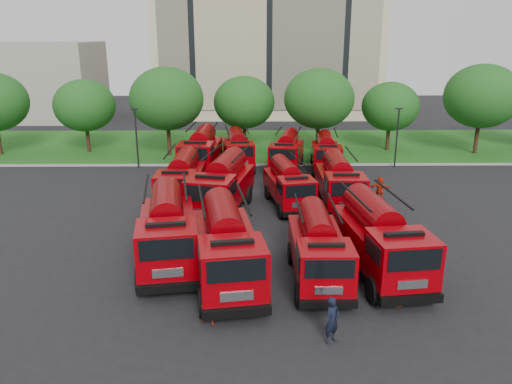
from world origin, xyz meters
TOP-DOWN VIEW (x-y plane):
  - ground at (0.00, 0.00)m, footprint 140.00×140.00m
  - lawn at (0.00, 26.00)m, footprint 70.00×16.00m
  - curb at (0.00, 17.90)m, footprint 70.00×0.30m
  - apartment_building at (2.00, 47.94)m, footprint 30.00×14.18m
  - side_building at (-30.00, 44.00)m, footprint 18.00×12.00m
  - tree_1 at (-16.00, 23.00)m, footprint 5.71×5.71m
  - tree_2 at (-8.00, 21.50)m, footprint 6.72×6.72m
  - tree_3 at (-1.00, 24.00)m, footprint 5.88×5.88m
  - tree_4 at (6.00, 22.50)m, footprint 6.55×6.55m
  - tree_5 at (13.00, 23.50)m, footprint 5.46×5.46m
  - tree_6 at (21.00, 22.00)m, footprint 6.89×6.89m
  - lamp_post_0 at (-10.00, 17.20)m, footprint 0.60×0.25m
  - lamp_post_1 at (12.00, 17.20)m, footprint 0.60×0.25m
  - fire_truck_0 at (-4.48, -1.47)m, footprint 3.84×8.09m
  - fire_truck_1 at (-1.51, -3.44)m, footprint 3.81×8.08m
  - fire_truck_2 at (2.73, -3.16)m, footprint 2.51×6.78m
  - fire_truck_3 at (5.69, -2.57)m, footprint 3.53×7.89m
  - fire_truck_4 at (-4.99, 7.73)m, footprint 2.81×7.32m
  - fire_truck_5 at (-2.22, 6.06)m, footprint 4.21×8.18m
  - fire_truck_6 at (2.09, 7.27)m, footprint 3.23×6.64m
  - fire_truck_7 at (5.47, 7.27)m, footprint 2.66×7.10m
  - fire_truck_8 at (-4.47, 15.89)m, footprint 3.24×7.85m
  - fire_truck_9 at (-1.50, 17.53)m, footprint 3.01×6.87m
  - fire_truck_10 at (2.65, 16.56)m, footprint 3.49×7.01m
  - fire_truck_11 at (5.92, 16.36)m, footprint 2.82×6.64m
  - firefighter_0 at (2.60, -8.26)m, footprint 0.82×0.82m
  - firefighter_1 at (-2.04, -7.04)m, footprint 0.82×0.66m
  - firefighter_2 at (5.77, -5.67)m, footprint 0.63×1.10m
  - firefighter_3 at (7.34, -3.71)m, footprint 1.36×1.07m
  - firefighter_4 at (-5.90, -0.38)m, footprint 0.95×0.86m
  - firefighter_5 at (8.51, 8.46)m, footprint 1.61×0.93m

SIDE VIEW (x-z plane):
  - ground at x=0.00m, z-range 0.00..0.00m
  - firefighter_0 at x=2.60m, z-range -0.92..0.92m
  - firefighter_1 at x=-2.04m, z-range -0.74..0.74m
  - firefighter_2 at x=5.77m, z-range -0.94..0.94m
  - firefighter_3 at x=7.34m, z-range -0.94..0.94m
  - firefighter_4 at x=-5.90m, z-range -0.81..0.81m
  - firefighter_5 at x=8.51m, z-range -0.81..0.81m
  - lawn at x=0.00m, z-range 0.00..0.12m
  - curb at x=0.00m, z-range 0.00..0.14m
  - fire_truck_6 at x=2.09m, z-range 0.01..2.91m
  - fire_truck_11 at x=5.92m, z-range 0.01..2.95m
  - fire_truck_9 at x=-1.50m, z-range 0.01..3.04m
  - fire_truck_10 at x=2.65m, z-range 0.01..3.06m
  - fire_truck_2 at x=2.73m, z-range 0.01..3.09m
  - fire_truck_7 at x=5.47m, z-range 0.01..3.23m
  - fire_truck_4 at x=-4.99m, z-range 0.01..3.32m
  - fire_truck_3 at x=5.69m, z-range 0.01..3.48m
  - fire_truck_8 at x=-4.47m, z-range 0.01..3.51m
  - fire_truck_1 at x=-1.51m, z-range 0.01..3.55m
  - fire_truck_0 at x=-4.48m, z-range 0.01..3.55m
  - fire_truck_5 at x=-2.22m, z-range 0.01..3.56m
  - lamp_post_0 at x=-10.00m, z-range 0.34..5.45m
  - lamp_post_1 at x=12.00m, z-range 0.34..5.45m
  - tree_5 at x=13.00m, z-range 1.01..7.69m
  - tree_1 at x=-16.00m, z-range 1.06..8.04m
  - tree_3 at x=-1.00m, z-range 1.09..8.28m
  - side_building at x=-30.00m, z-range 0.00..10.00m
  - tree_4 at x=6.00m, z-range 1.21..9.23m
  - tree_2 at x=-8.00m, z-range 1.25..9.46m
  - tree_6 at x=21.00m, z-range 1.28..9.70m
  - apartment_building at x=2.00m, z-range 0.00..25.00m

